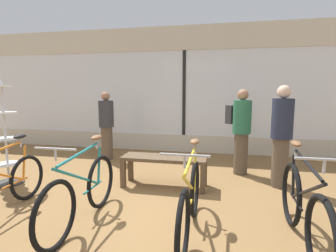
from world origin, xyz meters
TOP-DOWN VIEW (x-y plane):
  - ground_plane at (0.00, 0.00)m, footprint 24.00×24.00m
  - shop_back_wall at (0.00, 3.45)m, footprint 12.00×0.08m
  - bicycle_left at (-0.63, -0.54)m, footprint 0.46×1.73m
  - bicycle_right at (0.66, -0.52)m, footprint 0.46×1.70m
  - bicycle_far_right at (1.82, -0.50)m, footprint 0.46×1.74m
  - accessory_rack at (-2.62, 0.46)m, footprint 0.48×0.48m
  - display_bench at (0.05, 0.88)m, footprint 1.40×0.44m
  - customer_near_rack at (-1.64, 2.31)m, footprint 0.45×0.45m
  - customer_by_window at (1.33, 1.86)m, footprint 0.55×0.53m
  - customer_mid_floor at (1.94, 1.28)m, footprint 0.36×0.36m

SIDE VIEW (x-z plane):
  - ground_plane at x=0.00m, z-range 0.00..0.00m
  - bicycle_right at x=0.66m, z-range -0.13..0.91m
  - bicycle_left at x=-0.63m, z-range -0.13..0.91m
  - bicycle_far_right at x=1.82m, z-range -0.12..0.93m
  - display_bench at x=0.05m, z-range 0.16..0.67m
  - accessory_rack at x=-2.62m, z-range -0.16..1.61m
  - customer_near_rack at x=-1.64m, z-range 0.03..1.61m
  - customer_by_window at x=1.33m, z-range 0.06..1.69m
  - customer_mid_floor at x=1.94m, z-range 0.04..1.73m
  - shop_back_wall at x=0.00m, z-range 0.04..3.24m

